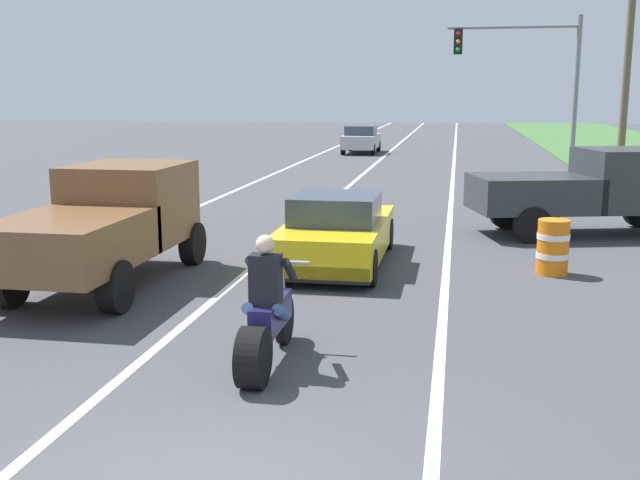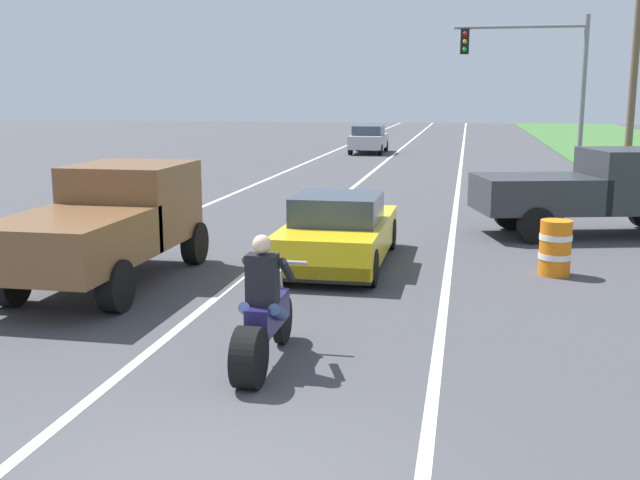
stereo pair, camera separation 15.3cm
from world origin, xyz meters
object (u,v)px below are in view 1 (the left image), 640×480
at_px(traffic_light_mast_near, 535,72).
at_px(construction_barrel_mid, 547,212).
at_px(pickup_truck_right_shoulder_dark_grey, 589,187).
at_px(distant_car_far_ahead, 361,139).
at_px(sports_car_yellow, 337,232).
at_px(construction_barrel_nearest, 553,247).
at_px(motorcycle_with_rider, 266,320).
at_px(pickup_truck_left_lane_brown, 107,220).

xyz_separation_m(traffic_light_mast_near, construction_barrel_mid, (-0.61, -11.22, -3.51)).
relative_size(pickup_truck_right_shoulder_dark_grey, distant_car_far_ahead, 1.29).
bearing_deg(sports_car_yellow, construction_barrel_nearest, -1.12).
bearing_deg(motorcycle_with_rider, distant_car_far_ahead, 95.26).
height_order(pickup_truck_left_lane_brown, construction_barrel_nearest, pickup_truck_left_lane_brown).
bearing_deg(construction_barrel_mid, pickup_truck_right_shoulder_dark_grey, 1.25).
bearing_deg(construction_barrel_mid, traffic_light_mast_near, 86.88).
height_order(pickup_truck_left_lane_brown, distant_car_far_ahead, pickup_truck_left_lane_brown).
height_order(construction_barrel_nearest, distant_car_far_ahead, distant_car_far_ahead).
bearing_deg(construction_barrel_mid, motorcycle_with_rider, -113.58).
bearing_deg(sports_car_yellow, motorcycle_with_rider, -89.44).
xyz_separation_m(pickup_truck_right_shoulder_dark_grey, distant_car_far_ahead, (-8.20, 23.26, -0.33)).
bearing_deg(traffic_light_mast_near, pickup_truck_right_shoulder_dark_grey, -88.48).
xyz_separation_m(pickup_truck_right_shoulder_dark_grey, traffic_light_mast_near, (-0.30, 11.20, 2.90)).
bearing_deg(pickup_truck_left_lane_brown, construction_barrel_nearest, 15.43).
bearing_deg(pickup_truck_right_shoulder_dark_grey, construction_barrel_nearest, -106.62).
bearing_deg(sports_car_yellow, traffic_light_mast_near, 72.21).
relative_size(construction_barrel_nearest, construction_barrel_mid, 1.00).
bearing_deg(pickup_truck_right_shoulder_dark_grey, sports_car_yellow, -141.63).
relative_size(pickup_truck_left_lane_brown, pickup_truck_right_shoulder_dark_grey, 0.93).
height_order(pickup_truck_right_shoulder_dark_grey, construction_barrel_nearest, pickup_truck_right_shoulder_dark_grey).
xyz_separation_m(construction_barrel_nearest, distant_car_far_ahead, (-6.94, 27.46, 0.27)).
bearing_deg(pickup_truck_left_lane_brown, traffic_light_mast_near, 64.05).
distance_m(motorcycle_with_rider, construction_barrel_nearest, 6.79).
bearing_deg(distant_car_far_ahead, construction_barrel_mid, -72.61).
distance_m(sports_car_yellow, pickup_truck_left_lane_brown, 4.22).
xyz_separation_m(pickup_truck_right_shoulder_dark_grey, construction_barrel_mid, (-0.91, -0.02, -0.60)).
distance_m(pickup_truck_right_shoulder_dark_grey, construction_barrel_mid, 1.09).
distance_m(traffic_light_mast_near, construction_barrel_nearest, 15.83).
bearing_deg(pickup_truck_left_lane_brown, pickup_truck_right_shoulder_dark_grey, 35.53).
bearing_deg(construction_barrel_nearest, construction_barrel_mid, 85.24).
bearing_deg(construction_barrel_mid, construction_barrel_nearest, -94.76).
bearing_deg(distant_car_far_ahead, motorcycle_with_rider, -84.74).
bearing_deg(sports_car_yellow, pickup_truck_right_shoulder_dark_grey, 38.37).
bearing_deg(pickup_truck_left_lane_brown, distant_car_far_ahead, 88.82).
distance_m(construction_barrel_nearest, distant_car_far_ahead, 28.33).
xyz_separation_m(motorcycle_with_rider, sports_car_yellow, (-0.05, 5.64, 0.04)).
xyz_separation_m(pickup_truck_left_lane_brown, distant_car_far_ahead, (0.61, 29.55, -0.33)).
bearing_deg(motorcycle_with_rider, traffic_light_mast_near, 76.94).
xyz_separation_m(motorcycle_with_rider, distant_car_far_ahead, (-3.04, 33.02, 0.18)).
relative_size(sports_car_yellow, distant_car_far_ahead, 1.08).
bearing_deg(pickup_truck_left_lane_brown, sports_car_yellow, 31.03).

